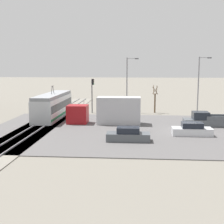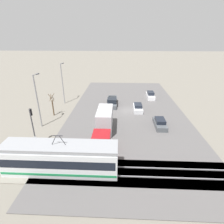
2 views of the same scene
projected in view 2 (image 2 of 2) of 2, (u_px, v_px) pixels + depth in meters
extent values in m
plane|color=slate|center=(127.00, 111.00, 36.21)|extent=(320.00, 320.00, 0.00)
cube|color=#565454|center=(127.00, 111.00, 36.19)|extent=(22.57, 46.83, 0.08)
cube|color=gray|center=(132.00, 173.00, 19.77)|extent=(68.03, 4.40, 0.08)
cube|color=gray|center=(132.00, 167.00, 20.39)|extent=(66.67, 0.10, 0.14)
cube|color=gray|center=(133.00, 177.00, 19.07)|extent=(66.67, 0.10, 0.14)
cube|color=silver|center=(61.00, 159.00, 19.48)|extent=(12.66, 2.80, 3.06)
cube|color=black|center=(61.00, 157.00, 19.34)|extent=(12.28, 2.83, 1.02)
cube|color=#1E844C|center=(62.00, 166.00, 19.86)|extent=(12.53, 2.84, 0.29)
cube|color=gray|center=(59.00, 146.00, 18.79)|extent=(12.66, 2.57, 0.44)
cylinder|color=#2D2D33|center=(62.00, 140.00, 18.46)|extent=(0.66, 0.07, 1.15)
cylinder|color=#2D2D33|center=(54.00, 140.00, 18.50)|extent=(0.66, 0.07, 1.15)
cube|color=#2D2D33|center=(58.00, 136.00, 18.26)|extent=(1.10, 0.08, 0.06)
cube|color=maroon|center=(102.00, 141.00, 23.47)|extent=(2.35, 2.63, 2.38)
cube|color=#B2B2B7|center=(105.00, 120.00, 28.22)|extent=(2.35, 5.59, 3.50)
cube|color=#196B38|center=(97.00, 118.00, 28.13)|extent=(0.02, 2.80, 0.87)
cube|color=#4C5156|center=(112.00, 103.00, 38.90)|extent=(2.10, 5.76, 0.86)
cube|color=black|center=(112.00, 101.00, 37.81)|extent=(1.93, 1.96, 0.93)
cube|color=#4C5156|center=(108.00, 99.00, 39.78)|extent=(0.13, 2.88, 0.50)
cube|color=#4C5156|center=(117.00, 99.00, 39.70)|extent=(0.13, 2.88, 0.50)
cube|color=#4C5156|center=(113.00, 96.00, 41.16)|extent=(1.93, 0.23, 0.50)
cube|color=red|center=(109.00, 98.00, 41.45)|extent=(0.14, 0.04, 0.18)
cube|color=#4C5156|center=(160.00, 124.00, 29.71)|extent=(1.76, 4.37, 0.81)
cube|color=black|center=(160.00, 120.00, 29.42)|extent=(1.51, 2.27, 0.60)
cube|color=silver|center=(138.00, 109.00, 36.13)|extent=(1.76, 4.28, 0.82)
cube|color=black|center=(138.00, 105.00, 35.85)|extent=(1.52, 2.23, 0.60)
cube|color=silver|center=(150.00, 96.00, 43.46)|extent=(1.73, 4.56, 0.92)
cube|color=black|center=(151.00, 93.00, 43.14)|extent=(1.49, 2.37, 0.67)
cylinder|color=#47474C|center=(33.00, 128.00, 23.81)|extent=(0.16, 0.16, 5.49)
cube|color=black|center=(31.00, 112.00, 23.07)|extent=(0.28, 0.22, 0.95)
sphere|color=#390606|center=(31.00, 110.00, 23.05)|extent=(0.18, 0.18, 0.18)
sphere|color=#3C2C06|center=(31.00, 112.00, 23.18)|extent=(0.18, 0.18, 0.18)
sphere|color=green|center=(32.00, 114.00, 23.31)|extent=(0.18, 0.18, 0.18)
cylinder|color=brown|center=(53.00, 108.00, 33.58)|extent=(0.24, 0.24, 3.13)
cylinder|color=brown|center=(50.00, 98.00, 32.77)|extent=(0.09, 0.88, 1.21)
cylinder|color=brown|center=(51.00, 98.00, 32.49)|extent=(1.06, 0.09, 1.46)
cylinder|color=brown|center=(53.00, 98.00, 32.75)|extent=(0.09, 0.88, 1.21)
cylinder|color=brown|center=(52.00, 97.00, 32.95)|extent=(1.06, 0.09, 1.46)
cylinder|color=gray|center=(38.00, 102.00, 28.28)|extent=(0.20, 0.20, 8.87)
cylinder|color=gray|center=(35.00, 74.00, 27.29)|extent=(0.12, 1.60, 0.12)
cube|color=#515156|center=(37.00, 74.00, 28.00)|extent=(0.36, 0.60, 0.18)
cylinder|color=gray|center=(63.00, 84.00, 38.61)|extent=(0.20, 0.20, 8.96)
cylinder|color=gray|center=(61.00, 63.00, 37.61)|extent=(0.12, 1.60, 0.12)
cube|color=#515156|center=(63.00, 63.00, 38.32)|extent=(0.36, 0.60, 0.18)
cylinder|color=gray|center=(36.00, 143.00, 23.34)|extent=(0.06, 0.06, 2.16)
cube|color=white|center=(35.00, 138.00, 23.02)|extent=(0.32, 0.02, 0.44)
cube|color=red|center=(35.00, 138.00, 23.03)|extent=(0.31, 0.01, 0.10)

